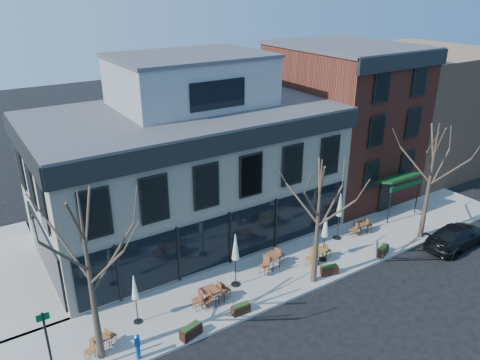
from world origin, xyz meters
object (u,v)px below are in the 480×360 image
parked_sedan (456,236)px  cafe_set_0 (101,343)px  call_box (137,346)px  umbrella_0 (135,290)px

parked_sedan → cafe_set_0: (-21.38, 2.84, -0.12)m
call_box → parked_sedan: bearing=-4.3°
parked_sedan → cafe_set_0: 21.56m
parked_sedan → umbrella_0: 19.73m
call_box → umbrella_0: size_ratio=0.50×
call_box → umbrella_0: (0.85, 2.26, 1.15)m
call_box → cafe_set_0: bearing=132.3°
call_box → cafe_set_0: (-1.21, 1.33, -0.26)m
cafe_set_0 → umbrella_0: size_ratio=0.63×
umbrella_0 → call_box: bearing=-110.5°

